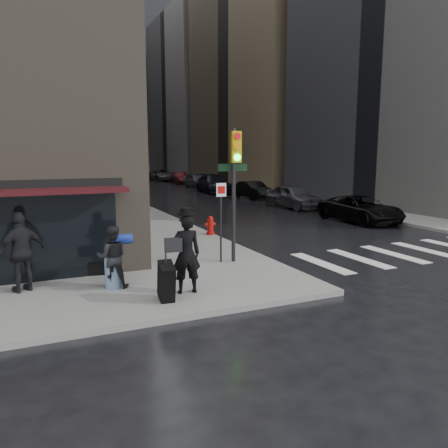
{
  "coord_description": "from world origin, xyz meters",
  "views": [
    {
      "loc": [
        -5.21,
        -10.59,
        3.62
      ],
      "look_at": [
        0.6,
        2.44,
        1.3
      ],
      "focal_mm": 35.0,
      "sensor_mm": 36.0,
      "label": 1
    }
  ],
  "objects_px": {
    "man_greycoat": "(22,252)",
    "parked_car_2": "(253,190)",
    "man_overcoat": "(182,258)",
    "fire_hydrant": "(210,226)",
    "parked_car_4": "(197,180)",
    "parked_car_3": "(214,184)",
    "parked_car_5": "(180,178)",
    "parked_car_6": "(162,175)",
    "traffic_light": "(234,177)",
    "parked_car_1": "(293,196)",
    "man_jeans": "(112,257)",
    "parked_car_0": "(360,209)"
  },
  "relations": [
    {
      "from": "man_jeans",
      "to": "parked_car_1",
      "type": "xyz_separation_m",
      "value": [
        14.11,
        13.25,
        -0.19
      ]
    },
    {
      "from": "man_jeans",
      "to": "parked_car_3",
      "type": "height_order",
      "value": "man_jeans"
    },
    {
      "from": "parked_car_6",
      "to": "parked_car_5",
      "type": "bearing_deg",
      "value": -90.21
    },
    {
      "from": "parked_car_5",
      "to": "parked_car_6",
      "type": "xyz_separation_m",
      "value": [
        -0.34,
        6.43,
        0.08
      ]
    },
    {
      "from": "man_overcoat",
      "to": "fire_hydrant",
      "type": "height_order",
      "value": "man_overcoat"
    },
    {
      "from": "fire_hydrant",
      "to": "parked_car_3",
      "type": "relative_size",
      "value": 0.14
    },
    {
      "from": "fire_hydrant",
      "to": "parked_car_5",
      "type": "xyz_separation_m",
      "value": [
        9.56,
        33.01,
        0.19
      ]
    },
    {
      "from": "man_greycoat",
      "to": "parked_car_2",
      "type": "relative_size",
      "value": 0.48
    },
    {
      "from": "parked_car_4",
      "to": "parked_car_5",
      "type": "bearing_deg",
      "value": 84.53
    },
    {
      "from": "man_greycoat",
      "to": "parked_car_6",
      "type": "relative_size",
      "value": 0.37
    },
    {
      "from": "man_jeans",
      "to": "parked_car_4",
      "type": "height_order",
      "value": "man_jeans"
    },
    {
      "from": "parked_car_5",
      "to": "parked_car_6",
      "type": "relative_size",
      "value": 0.76
    },
    {
      "from": "parked_car_3",
      "to": "parked_car_5",
      "type": "relative_size",
      "value": 1.35
    },
    {
      "from": "man_overcoat",
      "to": "traffic_light",
      "type": "xyz_separation_m",
      "value": [
        2.54,
        2.44,
        1.82
      ]
    },
    {
      "from": "man_jeans",
      "to": "parked_car_1",
      "type": "relative_size",
      "value": 0.36
    },
    {
      "from": "traffic_light",
      "to": "parked_car_2",
      "type": "distance_m",
      "value": 21.37
    },
    {
      "from": "traffic_light",
      "to": "parked_car_3",
      "type": "distance_m",
      "value": 26.86
    },
    {
      "from": "man_overcoat",
      "to": "fire_hydrant",
      "type": "xyz_separation_m",
      "value": [
        3.7,
        7.21,
        -0.56
      ]
    },
    {
      "from": "man_jeans",
      "to": "parked_car_2",
      "type": "distance_m",
      "value": 24.45
    },
    {
      "from": "man_overcoat",
      "to": "traffic_light",
      "type": "height_order",
      "value": "traffic_light"
    },
    {
      "from": "man_greycoat",
      "to": "parked_car_4",
      "type": "relative_size",
      "value": 0.47
    },
    {
      "from": "man_greycoat",
      "to": "parked_car_3",
      "type": "bearing_deg",
      "value": -147.33
    },
    {
      "from": "parked_car_0",
      "to": "parked_car_3",
      "type": "xyz_separation_m",
      "value": [
        -0.35,
        19.28,
        0.14
      ]
    },
    {
      "from": "man_greycoat",
      "to": "parked_car_1",
      "type": "relative_size",
      "value": 0.44
    },
    {
      "from": "traffic_light",
      "to": "parked_car_1",
      "type": "distance_m",
      "value": 15.87
    },
    {
      "from": "parked_car_1",
      "to": "parked_car_3",
      "type": "bearing_deg",
      "value": 87.66
    },
    {
      "from": "man_greycoat",
      "to": "parked_car_1",
      "type": "distance_m",
      "value": 20.57
    },
    {
      "from": "traffic_light",
      "to": "parked_car_6",
      "type": "relative_size",
      "value": 0.76
    },
    {
      "from": "parked_car_1",
      "to": "parked_car_3",
      "type": "relative_size",
      "value": 0.8
    },
    {
      "from": "parked_car_2",
      "to": "parked_car_6",
      "type": "relative_size",
      "value": 0.76
    },
    {
      "from": "man_greycoat",
      "to": "parked_car_2",
      "type": "bearing_deg",
      "value": -156.41
    },
    {
      "from": "parked_car_1",
      "to": "parked_car_3",
      "type": "xyz_separation_m",
      "value": [
        -0.3,
        12.86,
        0.05
      ]
    },
    {
      "from": "fire_hydrant",
      "to": "parked_car_4",
      "type": "distance_m",
      "value": 28.16
    },
    {
      "from": "parked_car_0",
      "to": "parked_car_4",
      "type": "relative_size",
      "value": 1.14
    },
    {
      "from": "man_jeans",
      "to": "traffic_light",
      "type": "bearing_deg",
      "value": -152.41
    },
    {
      "from": "parked_car_1",
      "to": "parked_car_3",
      "type": "distance_m",
      "value": 12.86
    },
    {
      "from": "parked_car_3",
      "to": "parked_car_5",
      "type": "bearing_deg",
      "value": 91.07
    },
    {
      "from": "fire_hydrant",
      "to": "parked_car_6",
      "type": "distance_m",
      "value": 40.5
    },
    {
      "from": "fire_hydrant",
      "to": "parked_car_4",
      "type": "bearing_deg",
      "value": 70.73
    },
    {
      "from": "parked_car_1",
      "to": "parked_car_5",
      "type": "bearing_deg",
      "value": 84.92
    },
    {
      "from": "man_overcoat",
      "to": "parked_car_6",
      "type": "bearing_deg",
      "value": -99.6
    },
    {
      "from": "man_jeans",
      "to": "parked_car_3",
      "type": "distance_m",
      "value": 29.54
    },
    {
      "from": "parked_car_4",
      "to": "man_overcoat",
      "type": "bearing_deg",
      "value": -114.11
    },
    {
      "from": "traffic_light",
      "to": "parked_car_0",
      "type": "xyz_separation_m",
      "value": [
        10.13,
        5.64,
        -2.2
      ]
    },
    {
      "from": "fire_hydrant",
      "to": "parked_car_3",
      "type": "bearing_deg",
      "value": 66.82
    },
    {
      "from": "traffic_light",
      "to": "fire_hydrant",
      "type": "relative_size",
      "value": 5.28
    },
    {
      "from": "fire_hydrant",
      "to": "parked_car_5",
      "type": "bearing_deg",
      "value": 73.85
    },
    {
      "from": "man_overcoat",
      "to": "parked_car_4",
      "type": "distance_m",
      "value": 36.2
    },
    {
      "from": "parked_car_0",
      "to": "parked_car_6",
      "type": "bearing_deg",
      "value": 88.45
    },
    {
      "from": "man_overcoat",
      "to": "parked_car_5",
      "type": "height_order",
      "value": "man_overcoat"
    }
  ]
}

